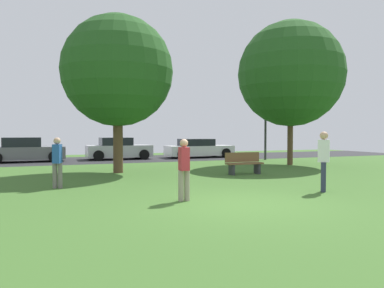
{
  "coord_description": "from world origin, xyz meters",
  "views": [
    {
      "loc": [
        -4.41,
        -7.91,
        1.75
      ],
      "look_at": [
        0.0,
        3.16,
        1.37
      ],
      "focal_mm": 34.88,
      "sensor_mm": 36.0,
      "label": 1
    }
  ],
  "objects_px": {
    "parked_car_white": "(198,149)",
    "oak_tree_left": "(118,71)",
    "park_bench": "(244,163)",
    "street_lamp_post": "(265,124)",
    "parked_car_silver": "(118,149)",
    "person_bystander": "(57,160)",
    "person_walking": "(184,167)",
    "parked_car_grey": "(25,151)",
    "oak_tree_center": "(291,74)",
    "person_thrower": "(324,158)"
  },
  "relations": [
    {
      "from": "person_walking",
      "to": "parked_car_silver",
      "type": "bearing_deg",
      "value": -0.14
    },
    {
      "from": "person_thrower",
      "to": "park_bench",
      "type": "height_order",
      "value": "person_thrower"
    },
    {
      "from": "oak_tree_left",
      "to": "parked_car_grey",
      "type": "xyz_separation_m",
      "value": [
        -3.97,
        7.87,
        -3.7
      ]
    },
    {
      "from": "person_bystander",
      "to": "parked_car_silver",
      "type": "height_order",
      "value": "person_bystander"
    },
    {
      "from": "parked_car_silver",
      "to": "oak_tree_center",
      "type": "bearing_deg",
      "value": -43.93
    },
    {
      "from": "oak_tree_center",
      "to": "person_thrower",
      "type": "distance_m",
      "value": 9.9
    },
    {
      "from": "parked_car_grey",
      "to": "street_lamp_post",
      "type": "relative_size",
      "value": 0.95
    },
    {
      "from": "person_walking",
      "to": "park_bench",
      "type": "bearing_deg",
      "value": -38.93
    },
    {
      "from": "person_walking",
      "to": "parked_car_grey",
      "type": "bearing_deg",
      "value": 20.17
    },
    {
      "from": "person_walking",
      "to": "oak_tree_center",
      "type": "bearing_deg",
      "value": -45.02
    },
    {
      "from": "person_bystander",
      "to": "street_lamp_post",
      "type": "height_order",
      "value": "street_lamp_post"
    },
    {
      "from": "person_walking",
      "to": "person_bystander",
      "type": "bearing_deg",
      "value": 44.33
    },
    {
      "from": "park_bench",
      "to": "oak_tree_left",
      "type": "bearing_deg",
      "value": -27.7
    },
    {
      "from": "oak_tree_center",
      "to": "person_bystander",
      "type": "relative_size",
      "value": 4.82
    },
    {
      "from": "person_thrower",
      "to": "person_bystander",
      "type": "xyz_separation_m",
      "value": [
        -7.22,
        3.62,
        -0.12
      ]
    },
    {
      "from": "park_bench",
      "to": "street_lamp_post",
      "type": "xyz_separation_m",
      "value": [
        5.29,
        6.57,
        1.79
      ]
    },
    {
      "from": "person_bystander",
      "to": "person_walking",
      "type": "height_order",
      "value": "person_bystander"
    },
    {
      "from": "person_walking",
      "to": "park_bench",
      "type": "distance_m",
      "value": 6.47
    },
    {
      "from": "person_thrower",
      "to": "parked_car_grey",
      "type": "distance_m",
      "value": 17.5
    },
    {
      "from": "oak_tree_center",
      "to": "street_lamp_post",
      "type": "relative_size",
      "value": 1.7
    },
    {
      "from": "person_thrower",
      "to": "parked_car_white",
      "type": "xyz_separation_m",
      "value": [
        2.31,
        15.0,
        -0.39
      ]
    },
    {
      "from": "person_bystander",
      "to": "park_bench",
      "type": "relative_size",
      "value": 0.99
    },
    {
      "from": "parked_car_silver",
      "to": "street_lamp_post",
      "type": "bearing_deg",
      "value": -24.63
    },
    {
      "from": "oak_tree_center",
      "to": "person_walking",
      "type": "bearing_deg",
      "value": -139.24
    },
    {
      "from": "park_bench",
      "to": "parked_car_silver",
      "type": "bearing_deg",
      "value": -72.74
    },
    {
      "from": "park_bench",
      "to": "street_lamp_post",
      "type": "distance_m",
      "value": 8.62
    },
    {
      "from": "person_bystander",
      "to": "person_walking",
      "type": "bearing_deg",
      "value": -120.76
    },
    {
      "from": "parked_car_grey",
      "to": "park_bench",
      "type": "relative_size",
      "value": 2.68
    },
    {
      "from": "parked_car_silver",
      "to": "street_lamp_post",
      "type": "height_order",
      "value": "street_lamp_post"
    },
    {
      "from": "parked_car_grey",
      "to": "park_bench",
      "type": "distance_m",
      "value": 13.55
    },
    {
      "from": "person_thrower",
      "to": "oak_tree_center",
      "type": "bearing_deg",
      "value": 103.37
    },
    {
      "from": "person_thrower",
      "to": "person_bystander",
      "type": "height_order",
      "value": "person_thrower"
    },
    {
      "from": "person_thrower",
      "to": "parked_car_grey",
      "type": "height_order",
      "value": "person_thrower"
    },
    {
      "from": "oak_tree_left",
      "to": "park_bench",
      "type": "xyz_separation_m",
      "value": [
        4.75,
        -2.5,
        -3.89
      ]
    },
    {
      "from": "parked_car_grey",
      "to": "park_bench",
      "type": "xyz_separation_m",
      "value": [
        8.73,
        -10.36,
        -0.19
      ]
    },
    {
      "from": "person_walking",
      "to": "parked_car_grey",
      "type": "xyz_separation_m",
      "value": [
        -4.31,
        15.08,
        -0.21
      ]
    },
    {
      "from": "park_bench",
      "to": "person_bystander",
      "type": "bearing_deg",
      "value": 9.67
    },
    {
      "from": "parked_car_silver",
      "to": "street_lamp_post",
      "type": "distance_m",
      "value": 9.53
    },
    {
      "from": "parked_car_white",
      "to": "street_lamp_post",
      "type": "height_order",
      "value": "street_lamp_post"
    },
    {
      "from": "person_thrower",
      "to": "parked_car_silver",
      "type": "bearing_deg",
      "value": 145.46
    },
    {
      "from": "person_thrower",
      "to": "person_walking",
      "type": "bearing_deg",
      "value": -138.21
    },
    {
      "from": "oak_tree_center",
      "to": "person_walking",
      "type": "height_order",
      "value": "oak_tree_center"
    },
    {
      "from": "person_bystander",
      "to": "parked_car_grey",
      "type": "xyz_separation_m",
      "value": [
        -1.39,
        11.61,
        -0.21
      ]
    },
    {
      "from": "oak_tree_left",
      "to": "oak_tree_center",
      "type": "relative_size",
      "value": 0.88
    },
    {
      "from": "oak_tree_left",
      "to": "person_thrower",
      "type": "distance_m",
      "value": 9.33
    },
    {
      "from": "oak_tree_left",
      "to": "park_bench",
      "type": "distance_m",
      "value": 6.63
    },
    {
      "from": "person_bystander",
      "to": "parked_car_grey",
      "type": "relative_size",
      "value": 0.37
    },
    {
      "from": "parked_car_white",
      "to": "oak_tree_left",
      "type": "bearing_deg",
      "value": -132.32
    },
    {
      "from": "parked_car_white",
      "to": "street_lamp_post",
      "type": "relative_size",
      "value": 1.02
    },
    {
      "from": "oak_tree_left",
      "to": "person_walking",
      "type": "bearing_deg",
      "value": -87.34
    }
  ]
}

